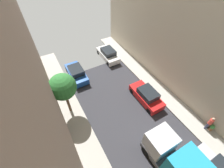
{
  "coord_description": "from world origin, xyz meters",
  "views": [
    {
      "loc": [
        -5.72,
        0.77,
        13.47
      ],
      "look_at": [
        0.38,
        11.57,
        0.5
      ],
      "focal_mm": 24.14,
      "sensor_mm": 36.0,
      "label": 1
    }
  ],
  "objects": [
    {
      "name": "street_tree_0",
      "position": [
        -5.1,
        10.71,
        3.71
      ],
      "size": [
        2.47,
        2.47,
        4.82
      ],
      "color": "brown",
      "rests_on": "sidewalk_left"
    },
    {
      "name": "parked_car_left_3",
      "position": [
        -2.7,
        15.26,
        0.72
      ],
      "size": [
        1.78,
        4.2,
        1.57
      ],
      "color": "#194799",
      "rests_on": "ground"
    },
    {
      "name": "parked_car_right_3",
      "position": [
        2.7,
        16.87,
        0.72
      ],
      "size": [
        1.78,
        4.2,
        1.57
      ],
      "color": "white",
      "rests_on": "ground"
    },
    {
      "name": "potted_plant_2",
      "position": [
        5.68,
        2.08,
        0.58
      ],
      "size": [
        0.42,
        0.42,
        0.78
      ],
      "color": "brown",
      "rests_on": "sidewalk_right"
    },
    {
      "name": "pedestrian",
      "position": [
        5.5,
        2.4,
        1.07
      ],
      "size": [
        0.4,
        0.36,
        1.72
      ],
      "color": "#2D334C",
      "rests_on": "sidewalk_right"
    },
    {
      "name": "parked_car_right_2",
      "position": [
        2.7,
        7.98,
        0.72
      ],
      "size": [
        1.78,
        4.2,
        1.57
      ],
      "color": "red",
      "rests_on": "ground"
    }
  ]
}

